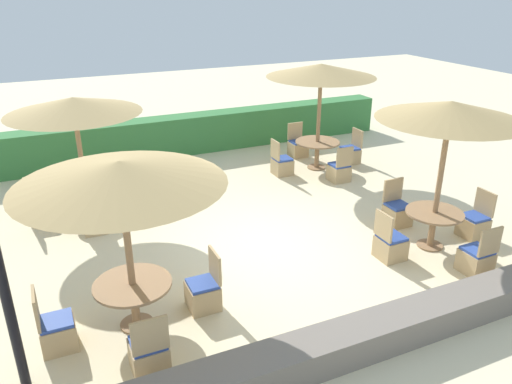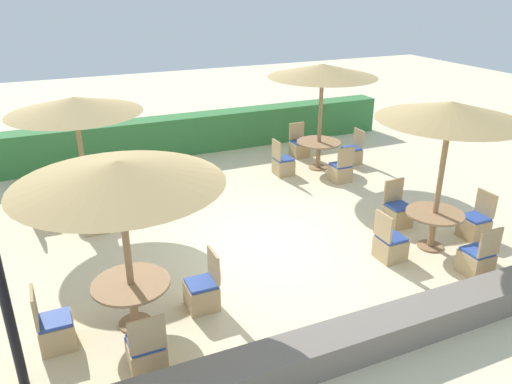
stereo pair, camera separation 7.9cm
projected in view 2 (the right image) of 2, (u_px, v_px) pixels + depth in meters
The scene contains 24 objects.
ground_plane at pixel (269, 247), 9.40m from camera, with size 40.00×40.00×0.00m, color beige.
hedge_row at pixel (179, 135), 14.30m from camera, with size 13.00×0.70×1.08m, color #387A3D.
stone_border at pixel (367, 336), 6.71m from camera, with size 10.00×0.56×0.45m, color slate.
parasol_back_right at pixel (323, 71), 12.35m from camera, with size 2.75×2.75×2.74m.
round_table_back_right at pixel (319, 147), 13.13m from camera, with size 1.16×1.16×0.74m.
patio_chair_back_right_east at pixel (352, 154), 13.62m from camera, with size 0.46×0.46×0.93m.
patio_chair_back_right_west at pixel (283, 165), 12.82m from camera, with size 0.46×0.46×0.93m.
patio_chair_back_right_north at pixel (299, 147), 14.17m from camera, with size 0.46×0.46×0.93m.
patio_chair_back_right_south at pixel (340, 171), 12.38m from camera, with size 0.46×0.46×0.93m.
parasol_front_right at pixel (451, 112), 8.40m from camera, with size 2.51×2.51×2.77m.
round_table_front_right at pixel (434, 220), 9.20m from camera, with size 1.04×1.04×0.72m.
patio_chair_front_right_south at pixel (477, 260), 8.47m from camera, with size 0.46×0.46×0.93m.
patio_chair_front_right_west at pixel (390, 246), 8.92m from camera, with size 0.46×0.46×0.93m.
patio_chair_front_right_north at pixel (397, 213), 10.18m from camera, with size 0.46×0.46×0.93m.
patio_chair_front_right_east at pixel (475, 225), 9.67m from camera, with size 0.46×0.46×0.93m.
parasol_front_left at pixel (118, 173), 6.38m from camera, with size 2.77×2.77×2.53m.
round_table_front_left at pixel (132, 291), 7.09m from camera, with size 1.11×1.11×0.71m.
patio_chair_front_left_west at pixel (55, 330), 6.77m from camera, with size 0.46×0.46×0.93m.
patio_chair_front_left_east at pixel (203, 292), 7.59m from camera, with size 0.46×0.46×0.93m.
patio_chair_front_left_south at pixel (147, 353), 6.35m from camera, with size 0.46×0.46×0.93m.
parasol_back_left at pixel (74, 105), 9.87m from camera, with size 2.66×2.66×2.53m.
round_table_back_left at pixel (87, 189), 10.57m from camera, with size 0.97×0.97×0.74m.
patio_chair_back_left_west at pixel (41, 209), 10.36m from camera, with size 0.46×0.46×0.93m.
patio_chair_back_left_south at pixel (95, 219), 9.90m from camera, with size 0.46×0.46×0.93m.
Camera 2 is at (-3.56, -7.43, 4.64)m, focal length 35.00 mm.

